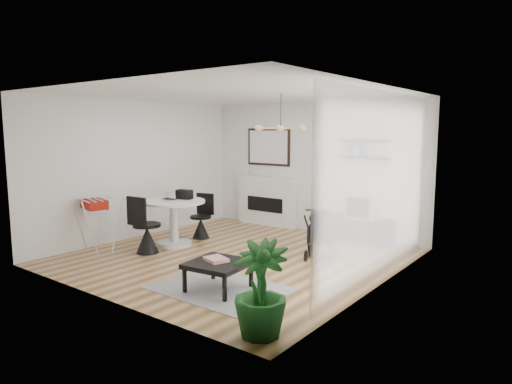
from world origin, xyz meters
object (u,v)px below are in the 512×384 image
Objects in this scene: crt_tv at (363,206)px; drying_rack at (98,223)px; fireplace at (267,195)px; dining_table at (174,216)px; coffee_table at (218,265)px; potted_plant at (260,289)px; stroller at (321,235)px; tv_console at (360,230)px.

drying_rack is at bearing -134.49° from crt_tv.
dining_table is (-0.29, -2.52, -0.13)m from fireplace.
crt_tv is (2.35, -0.15, 0.00)m from fireplace.
fireplace is 2.36m from crt_tv.
crt_tv is 4.85m from drying_rack.
coffee_table is (2.25, -1.29, -0.21)m from dining_table.
coffee_table is 0.82× the size of potted_plant.
stroller is (2.25, -1.57, -0.30)m from fireplace.
crt_tv is 3.55m from dining_table.
dining_table is 1.15× the size of potted_plant.
potted_plant reaches higher than dining_table.
fireplace is at bearing 123.85° from stroller.
dining_table is (-2.61, -2.37, 0.33)m from tv_console.
crt_tv is 0.46× the size of dining_table.
crt_tv is (0.03, -0.00, 0.46)m from tv_console.
fireplace is 1.77× the size of tv_console.
coffee_table is (3.00, -0.21, -0.15)m from drying_rack.
fireplace is 2.43× the size of stroller.
potted_plant is at bearing -93.42° from stroller.
stroller is at bearing 20.37° from dining_table.
tv_console is 1.49× the size of coffee_table.
fireplace reaches higher than crt_tv.
tv_console is at bearing 84.34° from coffee_table.
stroller is (-0.10, -1.42, -0.31)m from crt_tv.
tv_console is at bearing 101.48° from potted_plant.
potted_plant is (4.26, -0.96, 0.00)m from drying_rack.
dining_table reaches higher than tv_console.
coffee_table is (-0.39, -3.66, -0.34)m from crt_tv.
dining_table is 2.61m from coffee_table.
drying_rack is at bearing -134.21° from tv_console.
fireplace is 5.59m from potted_plant.
potted_plant is at bearing -78.52° from tv_console.
crt_tv reaches higher than stroller.
fireplace is 2.76m from stroller.
tv_console is at bearing 173.83° from crt_tv.
drying_rack is at bearing -124.54° from dining_table.
drying_rack is at bearing 167.24° from potted_plant.
fireplace reaches higher than tv_console.
fireplace is at bearing 117.21° from coffee_table.
dining_table is at bearing -137.81° from tv_console.
stroller reaches higher than coffee_table.
potted_plant is (0.87, -4.42, -0.19)m from crt_tv.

